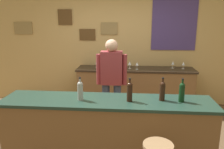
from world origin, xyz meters
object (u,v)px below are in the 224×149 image
wine_bottle_c (162,90)px  wine_glass_e (183,64)px  wine_bottle_b (130,91)px  wine_glass_c (137,64)px  bartender (112,80)px  wine_bottle_a (80,90)px  wine_glass_b (130,63)px  wine_glass_d (173,63)px  wine_glass_a (97,63)px  wine_bottle_d (182,91)px

wine_bottle_c → wine_glass_e: bearing=71.0°
wine_bottle_b → wine_glass_c: bearing=86.0°
bartender → wine_bottle_a: 1.05m
wine_bottle_a → wine_bottle_b: (0.63, 0.01, 0.00)m
wine_bottle_b → wine_glass_e: bearing=62.1°
bartender → wine_glass_e: 1.84m
wine_glass_b → bartender: bearing=-105.3°
wine_bottle_a → wine_glass_b: size_ratio=1.97×
wine_glass_e → wine_bottle_c: bearing=-109.0°
wine_glass_d → wine_glass_e: same height
wine_glass_b → wine_glass_d: size_ratio=1.00×
bartender → wine_glass_c: (0.45, 1.02, 0.07)m
wine_bottle_a → wine_bottle_c: same height
wine_bottle_c → wine_glass_a: bearing=119.6°
wine_glass_a → wine_glass_d: 1.65m
wine_bottle_a → wine_glass_d: 2.68m
wine_bottle_c → wine_glass_c: 1.95m
wine_glass_a → wine_glass_e: same height
wine_glass_e → wine_glass_c: bearing=-172.8°
wine_bottle_c → wine_bottle_b: bearing=-170.8°
wine_bottle_b → wine_glass_a: 2.22m
wine_bottle_b → wine_bottle_c: size_ratio=1.00×
wine_glass_c → wine_glass_b: bearing=156.2°
wine_bottle_b → wine_bottle_c: 0.42m
wine_glass_d → wine_bottle_c: bearing=-103.3°
wine_glass_c → wine_glass_d: 0.80m
wine_glass_d → wine_glass_e: 0.22m
wine_bottle_a → wine_glass_c: 2.15m
wine_bottle_a → wine_glass_c: wine_bottle_a is taller
wine_bottle_a → bartender: bearing=72.2°
wine_bottle_d → wine_glass_c: bearing=104.8°
wine_bottle_c → wine_glass_d: bearing=76.7°
bartender → wine_glass_b: size_ratio=10.45×
wine_glass_b → wine_glass_e: (1.14, 0.06, 0.00)m
wine_bottle_a → wine_bottle_b: size_ratio=1.00×
wine_bottle_a → wine_bottle_d: bearing=2.2°
wine_bottle_d → wine_glass_d: (0.26, 2.13, -0.05)m
wine_bottle_d → wine_glass_b: bearing=108.4°
wine_glass_a → wine_glass_c: same height
bartender → wine_bottle_c: size_ratio=5.29×
wine_bottle_a → wine_glass_b: bearing=73.5°
wine_glass_b → wine_bottle_d: bearing=-71.6°
bartender → wine_bottle_a: bearing=-107.8°
wine_bottle_b → wine_glass_c: wine_bottle_b is taller
wine_glass_a → wine_glass_e: 1.86m
wine_glass_d → wine_glass_b: bearing=-173.4°
wine_bottle_a → wine_bottle_d: (1.29, 0.05, 0.00)m
wine_bottle_c → wine_glass_d: (0.50, 2.11, -0.05)m
wine_bottle_c → wine_glass_e: (0.71, 2.06, -0.05)m
wine_bottle_c → wine_glass_d: wine_bottle_c is taller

